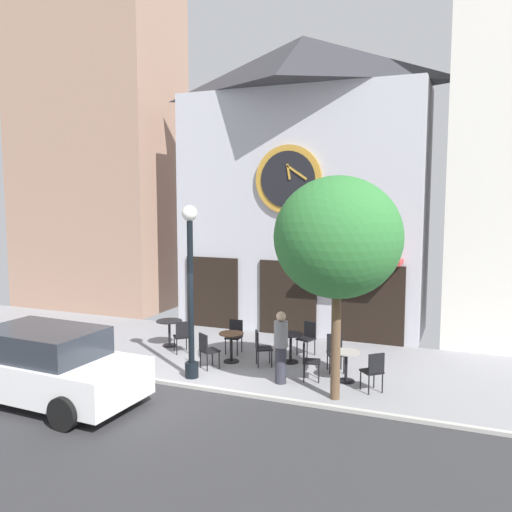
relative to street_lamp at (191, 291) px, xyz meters
The scene contains 19 objects.
ground_plane 2.52m from the street_lamp, 93.26° to the right, with size 29.10×12.10×0.13m.
clock_building 6.57m from the street_lamp, 81.94° to the left, with size 7.78×3.94×9.29m.
neighbor_building_left 11.08m from the street_lamp, 139.87° to the left, with size 6.13×3.47×14.17m.
street_lamp is the anchor object (origin of this frame).
street_tree 3.72m from the street_lamp, ahead, with size 2.66×2.39×4.69m.
cafe_table_center_left 3.23m from the street_lamp, 131.70° to the left, with size 0.74×0.74×0.74m.
cafe_table_rightmost 2.14m from the street_lamp, 75.54° to the left, with size 0.64×0.64×0.76m.
cafe_table_center_right 3.09m from the street_lamp, 47.47° to the left, with size 0.66×0.66×0.76m.
cafe_table_near_curb 3.95m from the street_lamp, 17.43° to the left, with size 0.62×0.62×0.72m.
cafe_chair_facing_wall 3.77m from the street_lamp, 54.07° to the left, with size 0.51×0.51×0.90m.
cafe_chair_left_end 4.47m from the street_lamp, ahead, with size 0.56×0.56×0.90m.
cafe_chair_corner 2.40m from the street_lamp, 49.69° to the left, with size 0.54×0.54×0.90m.
cafe_chair_outer 2.70m from the street_lamp, 86.96° to the left, with size 0.42×0.42×0.90m.
cafe_chair_near_tree 2.52m from the street_lamp, 126.20° to the left, with size 0.56×0.56×0.90m.
cafe_chair_facing_street 3.82m from the street_lamp, 30.10° to the left, with size 0.53×0.53×0.90m.
cafe_chair_mid_row 1.68m from the street_lamp, 86.35° to the left, with size 0.55×0.55×0.90m.
cafe_chair_right_end 3.14m from the street_lamp, 18.04° to the left, with size 0.49×0.49×0.90m.
pedestrian_grey 2.44m from the street_lamp, 11.58° to the left, with size 0.36×0.36×1.67m.
parked_car_white 3.50m from the street_lamp, 131.14° to the right, with size 4.38×2.18×1.55m.
Camera 1 is at (6.10, -10.14, 4.26)m, focal length 37.54 mm.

